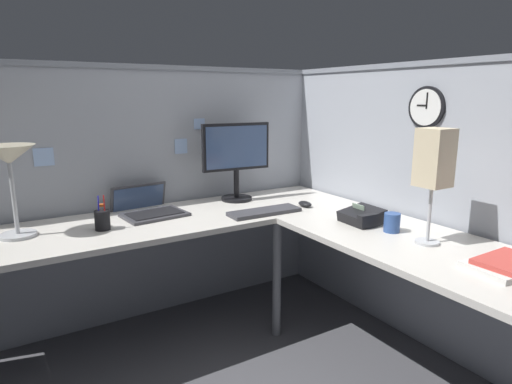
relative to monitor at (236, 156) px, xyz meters
The scene contains 18 objects.
ground_plane 1.22m from the monitor, 104.37° to the right, with size 6.80×6.80×0.00m, color #47474C.
cubicle_wall_back 0.62m from the monitor, 156.29° to the left, with size 2.57×0.12×1.58m.
cubicle_wall_right 1.17m from the monitor, 51.95° to the right, with size 0.12×2.37×1.58m.
desk 0.85m from the monitor, 114.27° to the right, with size 2.35×2.15×0.73m.
monitor is the anchor object (origin of this frame).
laptop 0.66m from the monitor, behind, with size 0.38×0.41×0.22m.
keyboard 0.47m from the monitor, 94.05° to the right, with size 0.43×0.14×0.02m, color #38383D.
computer_mouse 0.54m from the monitor, 53.84° to the right, with size 0.06×0.10×0.03m, color black.
desk_lamp_dome 1.28m from the monitor, behind, with size 0.24×0.24×0.44m.
pen_cup 0.95m from the monitor, 166.91° to the right, with size 0.08×0.08×0.18m.
office_phone 0.92m from the monitor, 69.07° to the right, with size 0.20×0.21×0.11m.
book_stack 1.64m from the monitor, 78.21° to the right, with size 0.30×0.24×0.04m.
desk_lamp_paper 1.26m from the monitor, 74.70° to the right, with size 0.13×0.13×0.53m.
coffee_mug 1.09m from the monitor, 71.80° to the right, with size 0.08×0.08×0.10m, color #2D4C8C.
wall_clock 1.16m from the monitor, 54.28° to the right, with size 0.04×0.22×0.22m.
pinned_note_leftmost 0.36m from the monitor, 149.43° to the left, with size 0.08×0.00×0.09m, color #99B7E5.
pinned_note_middle 1.11m from the monitor, behind, with size 0.10×0.00×0.10m, color #99B7E5.
pinned_note_rightmost 0.32m from the monitor, 133.71° to the left, with size 0.07×0.00×0.07m, color #99B7E5.
Camera 1 is at (-1.19, -1.80, 1.40)m, focal length 30.69 mm.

